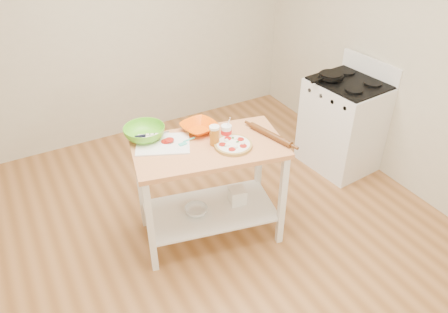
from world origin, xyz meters
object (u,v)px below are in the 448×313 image
object	(u,v)px
pizza	(233,145)
rolling_pin	(270,135)
knife	(147,135)
prep_island	(209,172)
yogurt_tub	(226,131)
cutting_board	(163,143)
orange_bowl	(199,127)
green_bowl	(144,133)
shelf_bin	(237,196)
skillet	(330,76)
gas_stove	(343,124)
shelf_glass_bowl	(196,211)
spatula	(186,142)
beer_pint	(215,135)

from	to	relation	value
pizza	rolling_pin	bearing A→B (deg)	-4.89
knife	rolling_pin	bearing A→B (deg)	-16.25
prep_island	yogurt_tub	xyz separation A→B (m)	(0.18, 0.04, 0.30)
pizza	cutting_board	distance (m)	0.54
pizza	orange_bowl	bearing A→B (deg)	110.24
orange_bowl	rolling_pin	world-z (taller)	orange_bowl
orange_bowl	rolling_pin	distance (m)	0.57
green_bowl	shelf_bin	size ratio (longest dim) A/B	2.39
yogurt_tub	shelf_bin	world-z (taller)	yogurt_tub
prep_island	green_bowl	bearing A→B (deg)	139.68
knife	shelf_bin	bearing A→B (deg)	-16.99
shelf_bin	orange_bowl	bearing A→B (deg)	131.84
skillet	green_bowl	size ratio (longest dim) A/B	1.20
prep_island	gas_stove	world-z (taller)	gas_stove
knife	shelf_glass_bowl	distance (m)	0.75
yogurt_tub	skillet	bearing A→B (deg)	15.85
prep_island	green_bowl	distance (m)	0.59
skillet	shelf_bin	size ratio (longest dim) A/B	2.86
prep_island	shelf_bin	bearing A→B (deg)	-5.23
spatula	beer_pint	distance (m)	0.23
pizza	shelf_glass_bowl	world-z (taller)	pizza
cutting_board	yogurt_tub	world-z (taller)	yogurt_tub
skillet	shelf_glass_bowl	distance (m)	1.85
knife	shelf_bin	world-z (taller)	knife
skillet	shelf_bin	xyz separation A→B (m)	(-1.29, -0.45, -0.65)
rolling_pin	orange_bowl	bearing A→B (deg)	140.75
skillet	knife	size ratio (longest dim) A/B	1.41
pizza	beer_pint	xyz separation A→B (m)	(-0.11, 0.10, 0.06)
prep_island	spatula	xyz separation A→B (m)	(-0.14, 0.10, 0.27)
rolling_pin	pizza	bearing A→B (deg)	175.11
gas_stove	green_bowl	xyz separation A→B (m)	(-2.06, 0.04, 0.48)
green_bowl	shelf_glass_bowl	size ratio (longest dim) A/B	1.66
pizza	spatula	bearing A→B (deg)	143.95
skillet	orange_bowl	world-z (taller)	skillet
spatula	shelf_glass_bowl	world-z (taller)	spatula
gas_stove	cutting_board	distance (m)	2.03
skillet	beer_pint	bearing A→B (deg)	-170.21
knife	shelf_glass_bowl	world-z (taller)	knife
orange_bowl	yogurt_tub	xyz separation A→B (m)	(0.14, -0.19, 0.02)
gas_stove	rolling_pin	distance (m)	1.36
prep_island	skillet	world-z (taller)	skillet
prep_island	yogurt_tub	size ratio (longest dim) A/B	6.90
cutting_board	shelf_glass_bowl	world-z (taller)	cutting_board
gas_stove	shelf_bin	distance (m)	1.47
rolling_pin	skillet	bearing A→B (deg)	27.66
rolling_pin	shelf_bin	size ratio (longest dim) A/B	3.11
pizza	cutting_board	size ratio (longest dim) A/B	0.59
pizza	beer_pint	distance (m)	0.16
orange_bowl	knife	bearing A→B (deg)	164.22
pizza	knife	size ratio (longest dim) A/B	1.06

